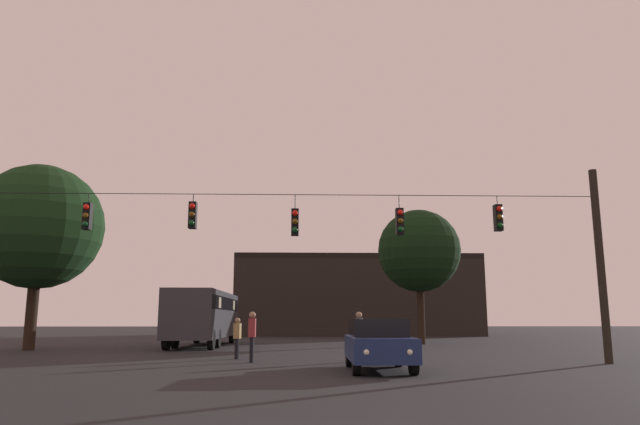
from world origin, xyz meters
The scene contains 10 objects.
ground_plane centered at (0.00, 24.50, 0.00)m, with size 168.00×168.00×0.00m, color black.
overhead_signal_span centered at (0.06, 13.43, 3.97)m, with size 22.35×0.44×6.89m.
city_bus centered at (-5.16, 26.82, 1.87)m, with size 2.59×11.01×3.00m.
car_near_right centered at (2.75, 11.02, 0.80)m, with size 1.85×4.36×1.52m.
pedestrian_crossing_left centered at (-2.07, 16.15, 0.88)m, with size 0.27×0.38×1.56m.
pedestrian_crossing_center centered at (2.52, 14.68, 1.02)m, with size 0.30×0.40×1.78m.
pedestrian_crossing_right centered at (-1.35, 14.36, 1.01)m, with size 0.25×0.37×1.78m.
corner_building centered at (5.43, 49.48, 3.60)m, with size 21.92×12.10×7.19m.
tree_left_silhouette centered at (7.67, 28.82, 5.67)m, with size 5.11×5.11×8.25m.
tree_behind_building centered at (-13.02, 22.76, 6.14)m, with size 6.35×6.35×9.34m.
Camera 1 is at (0.46, -6.77, 1.54)m, focal length 32.46 mm.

